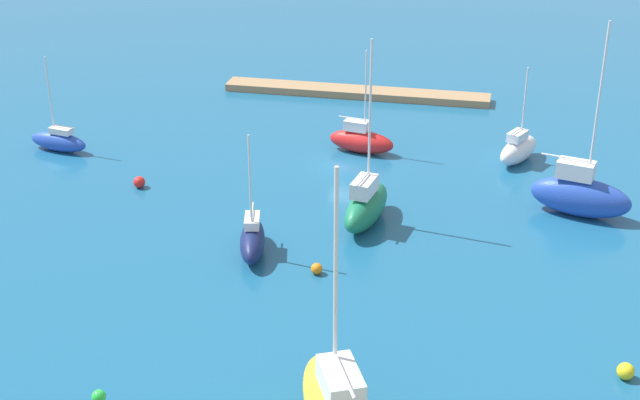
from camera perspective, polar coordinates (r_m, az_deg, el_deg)
name	(u,v)px	position (r m, az deg, el deg)	size (l,w,h in m)	color
water	(346,165)	(67.47, 1.69, 2.23)	(160.00, 160.00, 0.00)	#19567F
pier_dock	(356,92)	(82.68, 2.31, 6.86)	(24.24, 2.52, 0.66)	#997A56
sailboat_blue_west_end	(580,194)	(61.48, 16.19, 0.35)	(6.92, 3.79, 13.11)	#2347B2
sailboat_green_along_channel	(366,205)	(58.00, 2.94, -0.32)	(3.00, 6.61, 12.22)	#19724C
sailboat_red_lone_south	(361,140)	(69.52, 2.62, 3.84)	(5.44, 2.72, 8.14)	red
sailboat_navy_off_beacon	(252,239)	(54.58, -4.32, -2.51)	(2.59, 5.26, 7.87)	#141E4C
sailboat_white_far_south	(518,149)	(69.25, 12.48, 3.18)	(3.63, 5.11, 7.33)	white
sailboat_blue_inner_mooring	(59,141)	(72.68, -16.27, 3.64)	(5.18, 2.31, 7.53)	#2347B2
mooring_buoy_orange	(317,269)	(52.58, -0.21, -4.39)	(0.69, 0.69, 0.69)	orange
mooring_buoy_red	(139,182)	(64.79, -11.41, 1.12)	(0.84, 0.84, 0.84)	red
mooring_buoy_yellow	(626,371)	(46.40, 18.84, -10.25)	(0.85, 0.85, 0.85)	yellow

